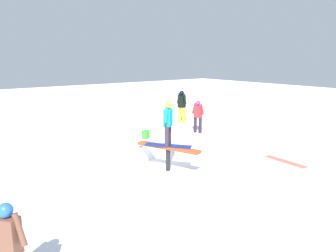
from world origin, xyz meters
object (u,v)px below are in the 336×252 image
(rail_feature, at_px, (168,150))
(bystander_black, at_px, (182,105))
(bystander_brown, at_px, (9,245))
(backpack_on_snow, at_px, (145,135))
(loose_snowboard_coral, at_px, (285,161))
(bystander_red, at_px, (198,115))
(main_rider_on_rail, at_px, (168,125))

(rail_feature, xyz_separation_m, bystander_black, (-5.32, 4.98, 0.29))
(bystander_brown, bearing_deg, backpack_on_snow, 98.13)
(bystander_black, relative_size, bystander_brown, 1.16)
(loose_snowboard_coral, bearing_deg, backpack_on_snow, 23.23)
(bystander_red, bearing_deg, rail_feature, 109.60)
(main_rider_on_rail, distance_m, loose_snowboard_coral, 4.09)
(loose_snowboard_coral, bearing_deg, main_rider_on_rail, 68.41)
(rail_feature, distance_m, main_rider_on_rail, 0.75)
(rail_feature, bearing_deg, bystander_black, 117.27)
(main_rider_on_rail, distance_m, bystander_red, 5.16)
(rail_feature, bearing_deg, backpack_on_snow, 136.25)
(bystander_red, bearing_deg, bystander_black, -40.32)
(rail_feature, height_order, main_rider_on_rail, main_rider_on_rail)
(bystander_black, xyz_separation_m, loose_snowboard_coral, (6.98, -1.49, -0.91))
(main_rider_on_rail, height_order, backpack_on_snow, main_rider_on_rail)
(bystander_red, xyz_separation_m, loose_snowboard_coral, (4.78, -0.58, -0.79))
(main_rider_on_rail, height_order, bystander_black, main_rider_on_rail)
(rail_feature, relative_size, bystander_brown, 1.44)
(main_rider_on_rail, relative_size, backpack_on_snow, 3.82)
(rail_feature, relative_size, bystander_red, 1.42)
(rail_feature, relative_size, main_rider_on_rail, 1.57)
(bystander_red, distance_m, bystander_brown, 10.75)
(bystander_brown, xyz_separation_m, loose_snowboard_coral, (-1.15, 8.39, -0.78))
(backpack_on_snow, bearing_deg, bystander_brown, 11.85)
(rail_feature, xyz_separation_m, bystander_brown, (2.81, -4.91, 0.16))
(bystander_brown, bearing_deg, main_rider_on_rail, 83.31)
(rail_feature, height_order, bystander_brown, bystander_brown)
(bystander_brown, height_order, loose_snowboard_coral, bystander_brown)
(rail_feature, bearing_deg, bystander_brown, -79.88)
(main_rider_on_rail, xyz_separation_m, bystander_brown, (2.81, -4.91, -0.59))
(main_rider_on_rail, distance_m, bystander_brown, 5.68)
(backpack_on_snow, bearing_deg, rail_feature, 33.16)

